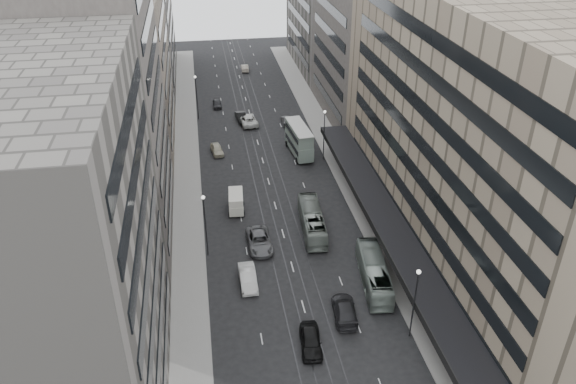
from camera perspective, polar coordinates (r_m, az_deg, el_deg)
ground at (r=60.58m, az=1.75°, el=-12.17°), size 220.00×220.00×0.00m
sidewalk_right at (r=93.39m, az=4.64°, el=4.21°), size 4.00×125.00×0.15m
sidewalk_left at (r=91.03m, az=-10.23°, el=3.08°), size 4.00×125.00×0.15m
department_store at (r=65.50m, az=19.40°, el=5.14°), size 19.20×60.00×30.00m
building_right_mid at (r=104.66m, az=8.23°, el=13.90°), size 15.00×28.00×24.00m
building_right_far at (r=132.27m, az=4.42°, el=18.39°), size 15.00×32.00×28.00m
building_left_a at (r=45.89m, az=-23.42°, el=-6.91°), size 15.00×28.00×30.00m
building_left_b at (r=68.36m, az=-19.42°, el=8.06°), size 15.00×26.00×34.00m
building_left_c at (r=95.03m, az=-16.79°, el=11.58°), size 15.00×28.00×25.00m
building_left_d at (r=126.37m, az=-15.48°, el=16.90°), size 15.00×38.00×28.00m
lamp_right_near at (r=55.94m, az=12.80°, el=-10.25°), size 0.44×0.44×8.32m
lamp_right_far at (r=88.54m, az=3.70°, el=6.40°), size 0.44×0.44×8.32m
lamp_left_near at (r=66.24m, az=-8.45°, el=-2.70°), size 0.44×0.44×8.32m
lamp_left_far at (r=105.08m, az=-9.30°, el=9.97°), size 0.44×0.44×8.32m
bus_near at (r=64.00m, az=8.74°, el=-8.12°), size 3.81×10.99×3.00m
bus_far at (r=71.99m, az=2.46°, el=-2.94°), size 3.25×10.93×3.00m
double_decker at (r=91.06m, az=1.13°, el=5.38°), size 3.40×9.09×4.87m
panel_van at (r=76.38m, az=-5.30°, el=-0.94°), size 2.34×4.40×2.70m
sedan_0 at (r=56.48m, az=2.33°, el=-14.86°), size 2.51×5.20×1.71m
sedan_1 at (r=63.80m, az=-4.10°, el=-8.67°), size 1.87×5.19×1.70m
sedan_2 at (r=69.42m, az=-2.92°, el=-4.99°), size 2.99×6.26×1.72m
sedan_3 at (r=59.95m, az=5.76°, el=-11.82°), size 2.98×5.95×1.66m
sedan_4 at (r=92.67m, az=-7.23°, el=4.31°), size 2.31×4.56×1.49m
sedan_5 at (r=104.66m, az=-4.77°, el=7.58°), size 2.17×4.86×1.55m
sedan_6 at (r=103.28m, az=-4.09°, el=7.34°), size 3.47×6.45×1.72m
sedan_7 at (r=103.27m, az=-0.15°, el=7.30°), size 2.06×4.68×1.34m
sedan_8 at (r=111.82m, az=-7.21°, el=8.90°), size 1.62×4.00×1.36m
sedan_9 at (r=132.51m, az=-4.42°, el=12.47°), size 1.61×4.43×1.45m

